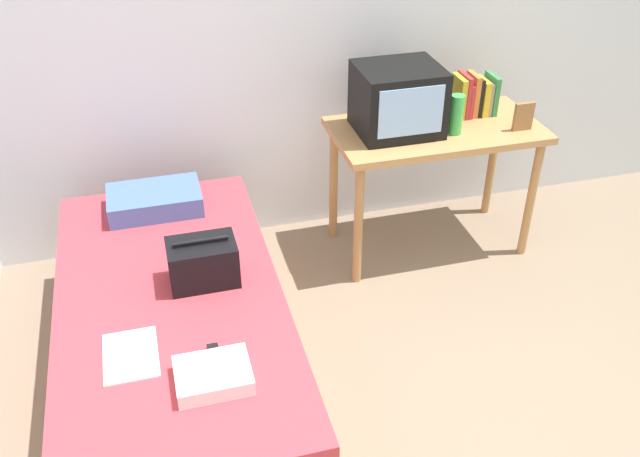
# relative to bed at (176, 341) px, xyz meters

# --- Properties ---
(wall_back) EXTENTS (5.20, 0.10, 2.60)m
(wall_back) POSITION_rel_bed_xyz_m (1.03, 1.25, 1.04)
(wall_back) COLOR silver
(wall_back) RESTS_ON ground
(bed) EXTENTS (1.00, 2.00, 0.52)m
(bed) POSITION_rel_bed_xyz_m (0.00, 0.00, 0.00)
(bed) COLOR #B27F4C
(bed) RESTS_ON ground
(desk) EXTENTS (1.16, 0.60, 0.78)m
(desk) POSITION_rel_bed_xyz_m (1.56, 0.78, 0.42)
(desk) COLOR #B27F4C
(desk) RESTS_ON ground
(tv) EXTENTS (0.44, 0.39, 0.36)m
(tv) POSITION_rel_bed_xyz_m (1.33, 0.80, 0.70)
(tv) COLOR black
(tv) RESTS_ON desk
(water_bottle) EXTENTS (0.07, 0.07, 0.22)m
(water_bottle) POSITION_rel_bed_xyz_m (1.62, 0.68, 0.63)
(water_bottle) COLOR green
(water_bottle) RESTS_ON desk
(book_row) EXTENTS (0.23, 0.16, 0.24)m
(book_row) POSITION_rel_bed_xyz_m (1.82, 0.89, 0.63)
(book_row) COLOR gold
(book_row) RESTS_ON desk
(picture_frame) EXTENTS (0.11, 0.02, 0.16)m
(picture_frame) POSITION_rel_bed_xyz_m (1.99, 0.62, 0.60)
(picture_frame) COLOR olive
(picture_frame) RESTS_ON desk
(pillow) EXTENTS (0.47, 0.30, 0.11)m
(pillow) POSITION_rel_bed_xyz_m (-0.00, 0.74, 0.32)
(pillow) COLOR #4766AD
(pillow) RESTS_ON bed
(handbag) EXTENTS (0.30, 0.20, 0.22)m
(handbag) POSITION_rel_bed_xyz_m (0.16, 0.07, 0.37)
(handbag) COLOR black
(handbag) RESTS_ON bed
(magazine) EXTENTS (0.21, 0.29, 0.01)m
(magazine) POSITION_rel_bed_xyz_m (-0.18, -0.34, 0.27)
(magazine) COLOR white
(magazine) RESTS_ON bed
(remote_dark) EXTENTS (0.04, 0.16, 0.02)m
(remote_dark) POSITION_rel_bed_xyz_m (0.14, -0.45, 0.28)
(remote_dark) COLOR black
(remote_dark) RESTS_ON bed
(folded_towel) EXTENTS (0.28, 0.22, 0.07)m
(folded_towel) POSITION_rel_bed_xyz_m (0.12, -0.56, 0.30)
(folded_towel) COLOR white
(folded_towel) RESTS_ON bed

